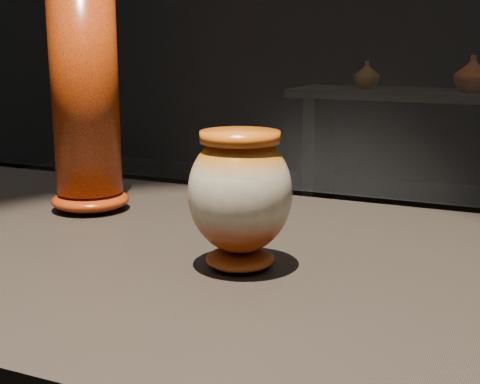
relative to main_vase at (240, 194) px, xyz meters
The scene contains 5 objects.
main_vase is the anchor object (origin of this frame).
tall_vase 0.44m from the main_vase, 154.67° to the left, with size 0.16×0.16×0.45m.
back_shelf 3.51m from the main_vase, 92.06° to the left, with size 2.00×0.60×0.90m.
back_vase_left 3.58m from the main_vase, 101.01° to the left, with size 0.17×0.17×0.17m, color #895213.
back_vase_mid 3.44m from the main_vase, 90.50° to the left, with size 0.21×0.21×0.22m, color maroon.
Camera 1 is at (0.51, -0.84, 1.21)m, focal length 50.00 mm.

